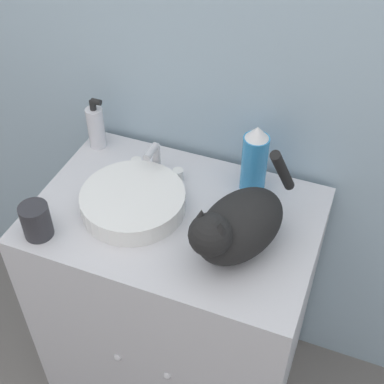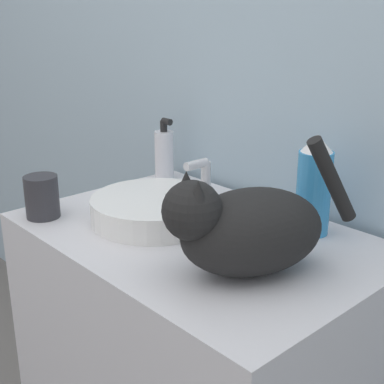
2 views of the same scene
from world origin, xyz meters
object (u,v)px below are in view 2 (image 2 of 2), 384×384
at_px(spray_bottle, 314,186).
at_px(cup, 42,197).
at_px(soap_bottle, 164,154).
at_px(cat, 245,228).

bearing_deg(spray_bottle, cup, -141.06).
bearing_deg(cup, spray_bottle, 38.94).
xyz_separation_m(soap_bottle, spray_bottle, (0.51, -0.02, 0.03)).
bearing_deg(cup, cat, 15.26).
distance_m(cat, cup, 0.52).
bearing_deg(spray_bottle, cat, -83.28).
distance_m(cat, soap_bottle, 0.60).
height_order(cat, cup, cat).
height_order(cat, soap_bottle, cat).
relative_size(cat, soap_bottle, 2.18).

